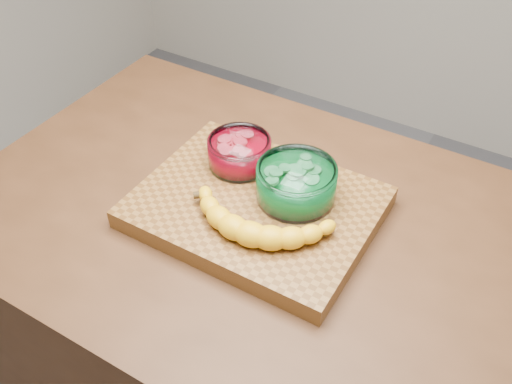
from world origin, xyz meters
The scene contains 5 objects.
counter centered at (0.00, 0.00, 0.45)m, with size 1.20×0.80×0.90m, color #472915.
cutting_board centered at (0.00, 0.00, 0.92)m, with size 0.45×0.35×0.04m, color brown.
bowl_red centered at (-0.09, 0.08, 0.97)m, with size 0.13×0.13×0.06m.
bowl_green centered at (0.06, 0.05, 0.98)m, with size 0.15×0.15×0.07m.
banana centered at (0.04, -0.06, 0.96)m, with size 0.31×0.15×0.04m, color gold, non-canonical shape.
Camera 1 is at (0.41, -0.70, 1.69)m, focal length 40.00 mm.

